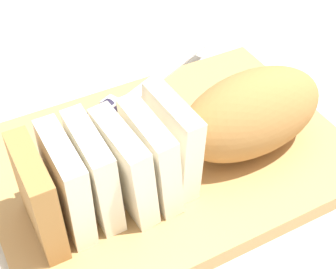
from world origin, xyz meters
TOP-DOWN VIEW (x-y plane):
  - ground_plane at (0.00, 0.00)m, footprint 3.00×3.00m
  - cutting_board at (0.00, 0.00)m, footprint 0.42×0.30m
  - bread_loaf at (-0.01, 0.04)m, footprint 0.35×0.10m
  - bread_knife at (0.02, -0.10)m, footprint 0.25×0.13m
  - crumb_near_knife at (0.04, 0.04)m, footprint 0.01×0.01m
  - crumb_near_loaf at (0.06, -0.06)m, footprint 0.00×0.00m
  - crumb_stray_left at (0.04, 0.01)m, footprint 0.01×0.01m

SIDE VIEW (x-z plane):
  - ground_plane at x=0.00m, z-range 0.00..0.00m
  - cutting_board at x=0.00m, z-range 0.00..0.02m
  - crumb_near_loaf at x=0.06m, z-range 0.02..0.03m
  - crumb_stray_left at x=0.04m, z-range 0.02..0.03m
  - crumb_near_knife at x=0.04m, z-range 0.02..0.03m
  - bread_knife at x=0.02m, z-range 0.02..0.04m
  - bread_loaf at x=-0.01m, z-range 0.02..0.13m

